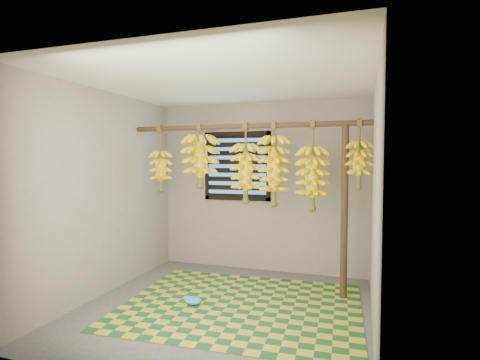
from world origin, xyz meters
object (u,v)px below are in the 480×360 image
at_px(banana_bunch_b, 200,161).
at_px(banana_bunch_f, 359,164).
at_px(banana_bunch_d, 274,171).
at_px(banana_bunch_e, 312,178).
at_px(banana_bunch_c, 246,173).
at_px(plastic_bag, 193,300).
at_px(banana_bunch_a, 161,171).
at_px(support_post, 344,212).
at_px(woven_mat, 241,305).

relative_size(banana_bunch_b, banana_bunch_f, 1.04).
xyz_separation_m(banana_bunch_d, banana_bunch_e, (0.46, -0.00, -0.08)).
bearing_deg(banana_bunch_c, plastic_bag, -117.63).
height_order(banana_bunch_a, banana_bunch_f, same).
xyz_separation_m(banana_bunch_a, banana_bunch_c, (1.18, -0.00, -0.02)).
relative_size(support_post, banana_bunch_c, 2.03).
bearing_deg(banana_bunch_d, banana_bunch_b, 180.00).
height_order(banana_bunch_c, banana_bunch_e, same).
relative_size(support_post, woven_mat, 0.79).
relative_size(banana_bunch_b, banana_bunch_e, 0.77).
relative_size(plastic_bag, banana_bunch_d, 0.20).
height_order(support_post, banana_bunch_d, banana_bunch_d).
xyz_separation_m(banana_bunch_c, banana_bunch_f, (1.33, 0.00, 0.11)).
bearing_deg(plastic_bag, woven_mat, 15.46).
bearing_deg(woven_mat, banana_bunch_a, 156.00).
bearing_deg(banana_bunch_f, support_post, 180.00).
bearing_deg(woven_mat, banana_bunch_d, 69.05).
xyz_separation_m(woven_mat, plastic_bag, (-0.51, -0.14, 0.05)).
relative_size(woven_mat, plastic_bag, 12.21).
distance_m(woven_mat, banana_bunch_e, 1.64).
bearing_deg(banana_bunch_f, plastic_bag, -156.93).
distance_m(banana_bunch_d, banana_bunch_e, 0.47).
distance_m(support_post, banana_bunch_f, 0.56).
bearing_deg(banana_bunch_e, woven_mat, -139.37).
distance_m(banana_bunch_c, banana_bunch_d, 0.36).
bearing_deg(banana_bunch_e, banana_bunch_c, 180.00).
bearing_deg(support_post, banana_bunch_b, 180.00).
xyz_separation_m(banana_bunch_c, banana_bunch_e, (0.81, -0.00, -0.05)).
xyz_separation_m(support_post, banana_bunch_e, (-0.36, -0.00, 0.37)).
relative_size(banana_bunch_a, banana_bunch_f, 1.12).
height_order(woven_mat, plastic_bag, plastic_bag).
xyz_separation_m(woven_mat, banana_bunch_f, (1.19, 0.59, 1.53)).
xyz_separation_m(support_post, banana_bunch_c, (-1.18, 0.00, 0.43)).
bearing_deg(banana_bunch_a, banana_bunch_f, -0.00).
bearing_deg(banana_bunch_d, banana_bunch_c, 180.00).
distance_m(support_post, banana_bunch_d, 0.94).
relative_size(banana_bunch_d, banana_bunch_e, 0.97).
distance_m(woven_mat, banana_bunch_f, 2.03).
height_order(banana_bunch_a, banana_bunch_d, same).
bearing_deg(banana_bunch_d, banana_bunch_a, 180.00).
height_order(support_post, banana_bunch_f, banana_bunch_f).
xyz_separation_m(plastic_bag, banana_bunch_a, (-0.80, 0.73, 1.39)).
relative_size(banana_bunch_a, banana_bunch_b, 1.09).
distance_m(banana_bunch_b, banana_bunch_c, 0.63).
xyz_separation_m(plastic_bag, banana_bunch_f, (1.71, 0.73, 1.49)).
bearing_deg(banana_bunch_c, banana_bunch_d, 0.00).
distance_m(support_post, banana_bunch_e, 0.52).
bearing_deg(banana_bunch_d, banana_bunch_e, -0.00).
relative_size(banana_bunch_a, banana_bunch_e, 0.84).
bearing_deg(banana_bunch_a, banana_bunch_d, -0.00).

